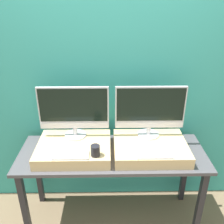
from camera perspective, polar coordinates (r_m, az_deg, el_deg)
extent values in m
cube|color=teal|center=(2.32, -0.10, 6.62)|extent=(8.00, 0.04, 2.60)
cube|color=#47474C|center=(2.23, 0.06, -9.51)|extent=(1.64, 0.59, 0.03)
cube|color=#232328|center=(2.42, -19.32, -20.01)|extent=(0.05, 0.05, 0.75)
cube|color=#232328|center=(2.44, 19.42, -19.56)|extent=(0.05, 0.05, 0.75)
cube|color=#232328|center=(2.75, -16.49, -13.13)|extent=(0.05, 0.05, 0.75)
cube|color=#232328|center=(2.77, 16.28, -12.81)|extent=(0.05, 0.05, 0.75)
cube|color=#D6B77F|center=(2.21, -8.64, -8.26)|extent=(0.63, 0.49, 0.10)
cylinder|color=silver|center=(2.29, -8.32, -5.19)|extent=(0.19, 0.19, 0.01)
cylinder|color=silver|center=(2.27, -8.39, -4.32)|extent=(0.04, 0.04, 0.07)
cube|color=silver|center=(2.17, -8.77, 0.90)|extent=(0.61, 0.02, 0.39)
cube|color=black|center=(2.15, -8.87, 1.47)|extent=(0.58, 0.00, 0.30)
cube|color=silver|center=(2.23, -8.53, -3.06)|extent=(0.60, 0.00, 0.06)
cube|color=silver|center=(2.04, -9.33, -9.70)|extent=(0.28, 0.12, 0.01)
cube|color=#B2B2B7|center=(2.03, -9.35, -9.52)|extent=(0.27, 0.11, 0.00)
cylinder|color=black|center=(1.99, -3.83, -8.82)|extent=(0.07, 0.07, 0.09)
cube|color=#D6B77F|center=(2.22, 8.72, -8.10)|extent=(0.63, 0.49, 0.10)
cylinder|color=silver|center=(2.30, 8.29, -5.05)|extent=(0.19, 0.19, 0.01)
cylinder|color=silver|center=(2.28, 8.35, -4.18)|extent=(0.04, 0.04, 0.07)
cube|color=silver|center=(2.18, 8.73, 1.02)|extent=(0.61, 0.02, 0.39)
cube|color=black|center=(2.16, 8.84, 1.59)|extent=(0.58, 0.00, 0.30)
cube|color=silver|center=(2.24, 8.51, -2.92)|extent=(0.60, 0.00, 0.06)
cube|color=silver|center=(2.05, 9.58, -9.51)|extent=(0.28, 0.12, 0.01)
cube|color=#B2B2B7|center=(2.04, 9.60, -9.34)|extent=(0.27, 0.11, 0.00)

